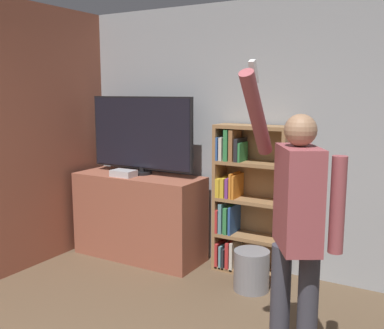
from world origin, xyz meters
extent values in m
cube|color=#9EA3A8|center=(0.00, 3.09, 1.35)|extent=(6.16, 0.06, 2.70)
cube|color=#93513D|center=(-1.28, 2.70, 0.46)|extent=(1.44, 0.55, 0.92)
cylinder|color=black|center=(-1.28, 2.77, 0.94)|extent=(0.22, 0.22, 0.03)
cylinder|color=black|center=(-1.28, 2.77, 0.98)|extent=(0.06, 0.06, 0.05)
cube|color=black|center=(-1.28, 2.77, 1.37)|extent=(1.27, 0.04, 0.78)
cube|color=black|center=(-1.28, 2.75, 1.37)|extent=(1.24, 0.01, 0.74)
cube|color=silver|center=(-1.36, 2.56, 0.96)|extent=(0.26, 0.17, 0.07)
cube|color=#997047|center=(-0.40, 2.90, 0.75)|extent=(0.04, 0.28, 1.50)
cube|color=#997047|center=(0.31, 2.90, 0.75)|extent=(0.04, 0.28, 1.50)
cube|color=#997047|center=(-0.04, 3.04, 0.75)|extent=(0.74, 0.01, 1.50)
cube|color=#997047|center=(-0.04, 2.90, 0.02)|extent=(0.67, 0.28, 0.04)
cube|color=#997047|center=(-0.04, 2.90, 0.37)|extent=(0.67, 0.28, 0.04)
cube|color=#997047|center=(-0.04, 2.90, 0.75)|extent=(0.67, 0.28, 0.04)
cube|color=#997047|center=(-0.04, 2.90, 1.12)|extent=(0.67, 0.28, 0.04)
cube|color=#997047|center=(-0.04, 2.90, 1.48)|extent=(0.67, 0.28, 0.04)
cube|color=red|center=(-0.36, 2.88, 0.15)|extent=(0.03, 0.23, 0.26)
cube|color=#5B8E99|center=(-0.32, 2.87, 0.14)|extent=(0.03, 0.21, 0.24)
cube|color=#232328|center=(-0.29, 2.87, 0.12)|extent=(0.02, 0.21, 0.21)
cube|color=red|center=(-0.24, 2.86, 0.16)|extent=(0.04, 0.20, 0.29)
cube|color=beige|center=(-0.20, 2.88, 0.17)|extent=(0.03, 0.24, 0.29)
cube|color=red|center=(-0.36, 2.88, 0.51)|extent=(0.03, 0.24, 0.24)
cube|color=#5B8E99|center=(-0.32, 2.89, 0.55)|extent=(0.04, 0.26, 0.31)
cube|color=#338447|center=(-0.27, 2.88, 0.53)|extent=(0.04, 0.23, 0.27)
cube|color=#2D569E|center=(-0.22, 2.89, 0.54)|extent=(0.02, 0.26, 0.29)
cube|color=gold|center=(-0.36, 2.89, 0.86)|extent=(0.04, 0.26, 0.19)
cube|color=gold|center=(-0.31, 2.87, 0.86)|extent=(0.04, 0.21, 0.20)
cube|color=#7A3889|center=(-0.26, 2.89, 0.87)|extent=(0.03, 0.26, 0.20)
cube|color=orange|center=(-0.22, 2.88, 0.89)|extent=(0.02, 0.23, 0.25)
cube|color=orange|center=(-0.19, 2.89, 0.88)|extent=(0.02, 0.25, 0.23)
cube|color=#2D569E|center=(-0.37, 2.87, 1.25)|extent=(0.02, 0.22, 0.23)
cube|color=beige|center=(-0.33, 2.88, 1.25)|extent=(0.03, 0.23, 0.23)
cube|color=#338447|center=(-0.27, 2.87, 1.29)|extent=(0.04, 0.22, 0.31)
cube|color=#99663D|center=(-0.22, 2.87, 1.29)|extent=(0.04, 0.22, 0.31)
cube|color=#232328|center=(-0.16, 2.89, 1.25)|extent=(0.04, 0.25, 0.23)
cube|color=#338447|center=(-0.13, 2.86, 1.23)|extent=(0.02, 0.20, 0.19)
cylinder|color=#383842|center=(0.74, 1.52, 0.43)|extent=(0.13, 0.13, 0.85)
cylinder|color=#383842|center=(0.92, 1.52, 0.43)|extent=(0.13, 0.13, 0.85)
cube|color=#99474C|center=(0.83, 1.52, 1.17)|extent=(0.41, 0.48, 0.64)
sphere|color=#9E7556|center=(0.83, 1.52, 1.59)|extent=(0.20, 0.20, 0.20)
cylinder|color=#99474C|center=(1.07, 1.52, 1.16)|extent=(0.09, 0.09, 0.59)
cylinder|color=#99474C|center=(0.59, 1.40, 1.68)|extent=(0.09, 0.41, 0.53)
cube|color=white|center=(0.59, 1.34, 1.93)|extent=(0.04, 0.09, 0.14)
cylinder|color=gray|center=(0.13, 2.53, 0.19)|extent=(0.33, 0.33, 0.37)
camera|label=1|loc=(1.61, -1.14, 1.82)|focal=42.00mm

